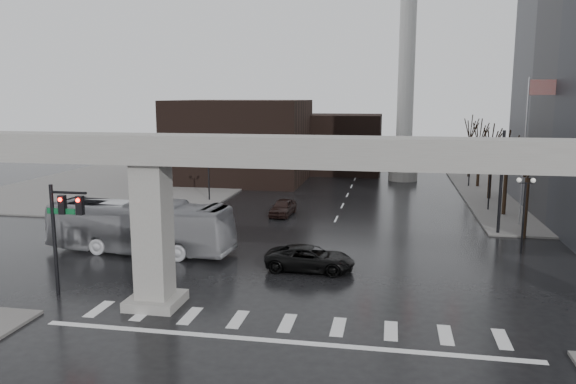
{
  "coord_description": "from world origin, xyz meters",
  "views": [
    {
      "loc": [
        4.61,
        -25.49,
        10.55
      ],
      "look_at": [
        -1.84,
        9.06,
        4.5
      ],
      "focal_mm": 35.0,
      "sensor_mm": 36.0,
      "label": 1
    }
  ],
  "objects_px": {
    "city_bus": "(140,227)",
    "far_car": "(283,207)",
    "signal_mast_arm": "(450,158)",
    "pickup_truck": "(310,258)"
  },
  "relations": [
    {
      "from": "pickup_truck",
      "to": "far_car",
      "type": "bearing_deg",
      "value": 18.63
    },
    {
      "from": "pickup_truck",
      "to": "city_bus",
      "type": "xyz_separation_m",
      "value": [
        -11.92,
        1.87,
        1.04
      ]
    },
    {
      "from": "pickup_truck",
      "to": "city_bus",
      "type": "relative_size",
      "value": 0.42
    },
    {
      "from": "signal_mast_arm",
      "to": "city_bus",
      "type": "distance_m",
      "value": 23.53
    },
    {
      "from": "signal_mast_arm",
      "to": "city_bus",
      "type": "relative_size",
      "value": 0.94
    },
    {
      "from": "city_bus",
      "to": "far_car",
      "type": "distance_m",
      "value": 15.31
    },
    {
      "from": "city_bus",
      "to": "far_car",
      "type": "height_order",
      "value": "city_bus"
    },
    {
      "from": "signal_mast_arm",
      "to": "pickup_truck",
      "type": "xyz_separation_m",
      "value": [
        -9.12,
        -11.6,
        -5.07
      ]
    },
    {
      "from": "signal_mast_arm",
      "to": "far_car",
      "type": "height_order",
      "value": "signal_mast_arm"
    },
    {
      "from": "pickup_truck",
      "to": "far_car",
      "type": "distance_m",
      "value": 16.03
    }
  ]
}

